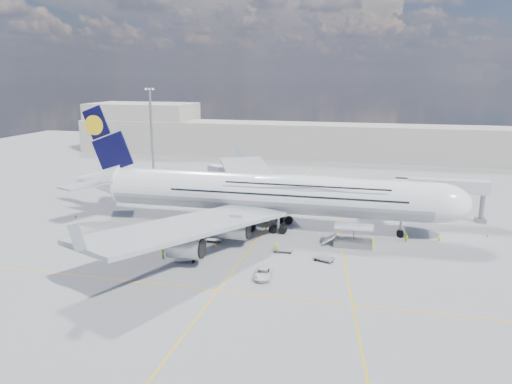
% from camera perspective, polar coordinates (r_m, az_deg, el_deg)
% --- Properties ---
extents(ground, '(300.00, 300.00, 0.00)m').
position_cam_1_polar(ground, '(87.66, -0.28, -5.93)').
color(ground, gray).
rests_on(ground, ground).
extents(taxi_line_main, '(0.25, 220.00, 0.01)m').
position_cam_1_polar(taxi_line_main, '(87.65, -0.28, -5.92)').
color(taxi_line_main, '#E4B00C').
rests_on(taxi_line_main, ground).
extents(taxi_line_cross, '(120.00, 0.25, 0.01)m').
position_cam_1_polar(taxi_line_cross, '(69.80, -4.37, -11.16)').
color(taxi_line_cross, '#E4B00C').
rests_on(taxi_line_cross, ground).
extents(taxi_line_diag, '(14.16, 99.06, 0.01)m').
position_cam_1_polar(taxi_line_diag, '(94.96, 9.46, -4.58)').
color(taxi_line_diag, '#E4B00C').
rests_on(taxi_line_diag, ground).
extents(airliner, '(77.26, 79.15, 23.71)m').
position_cam_1_polar(airliner, '(95.02, 1.34, -0.09)').
color(airliner, white).
rests_on(airliner, ground).
extents(jet_bridge, '(18.80, 12.10, 8.50)m').
position_cam_1_polar(jet_bridge, '(104.00, 18.81, 0.36)').
color(jet_bridge, '#B7B7BC').
rests_on(jet_bridge, ground).
extents(cargo_loader, '(8.53, 3.20, 3.67)m').
position_cam_1_polar(cargo_loader, '(87.68, 10.95, -5.31)').
color(cargo_loader, silver).
rests_on(cargo_loader, ground).
extents(light_mast, '(3.00, 0.70, 25.50)m').
position_cam_1_polar(light_mast, '(139.88, -11.83, 6.58)').
color(light_mast, gray).
rests_on(light_mast, ground).
extents(terminal, '(180.00, 16.00, 12.00)m').
position_cam_1_polar(terminal, '(177.90, 7.25, 5.80)').
color(terminal, '#B2AD9E').
rests_on(terminal, ground).
extents(hangar, '(40.00, 22.00, 18.00)m').
position_cam_1_polar(hangar, '(202.57, -12.78, 7.33)').
color(hangar, '#B2AD9E').
rests_on(hangar, ground).
extents(tree_line, '(160.00, 6.00, 8.00)m').
position_cam_1_polar(tree_line, '(222.54, 18.98, 6.15)').
color(tree_line, '#193814').
rests_on(tree_line, ground).
extents(dolly_row_a, '(3.59, 2.32, 0.49)m').
position_cam_1_polar(dolly_row_a, '(87.31, -8.81, -5.91)').
color(dolly_row_a, gray).
rests_on(dolly_row_a, ground).
extents(dolly_row_b, '(2.78, 1.55, 0.40)m').
position_cam_1_polar(dolly_row_b, '(89.01, -4.78, -5.46)').
color(dolly_row_b, gray).
rests_on(dolly_row_b, ground).
extents(dolly_row_c, '(3.88, 2.98, 0.50)m').
position_cam_1_polar(dolly_row_c, '(80.47, -7.95, -7.55)').
color(dolly_row_c, gray).
rests_on(dolly_row_c, ground).
extents(dolly_back, '(3.57, 2.55, 2.04)m').
position_cam_1_polar(dolly_back, '(90.83, -12.66, -4.84)').
color(dolly_back, gray).
rests_on(dolly_back, ground).
extents(dolly_nose_far, '(3.17, 1.76, 0.46)m').
position_cam_1_polar(dolly_nose_far, '(83.78, 3.13, -6.62)').
color(dolly_nose_far, gray).
rests_on(dolly_nose_far, ground).
extents(dolly_nose_near, '(3.56, 2.68, 0.47)m').
position_cam_1_polar(dolly_nose_near, '(80.57, 7.76, -7.55)').
color(dolly_nose_near, gray).
rests_on(dolly_nose_near, ground).
extents(baggage_tug, '(3.26, 1.99, 1.90)m').
position_cam_1_polar(baggage_tug, '(87.92, -9.63, -5.48)').
color(baggage_tug, silver).
rests_on(baggage_tug, ground).
extents(catering_truck_inner, '(6.07, 2.93, 3.49)m').
position_cam_1_polar(catering_truck_inner, '(116.12, -4.75, -0.31)').
color(catering_truck_inner, gray).
rests_on(catering_truck_inner, ground).
extents(catering_truck_outer, '(7.90, 6.13, 4.34)m').
position_cam_1_polar(catering_truck_outer, '(138.26, -4.18, 2.06)').
color(catering_truck_outer, gray).
rests_on(catering_truck_outer, ground).
extents(service_van, '(2.64, 5.05, 1.36)m').
position_cam_1_polar(service_van, '(73.38, 0.83, -9.28)').
color(service_van, white).
rests_on(service_van, ground).
extents(crew_nose, '(0.75, 0.73, 1.74)m').
position_cam_1_polar(crew_nose, '(93.61, 20.20, -4.95)').
color(crew_nose, '#B1FA1A').
rests_on(crew_nose, ground).
extents(crew_loader, '(1.10, 1.15, 1.87)m').
position_cam_1_polar(crew_loader, '(91.71, 16.76, -5.02)').
color(crew_loader, '#B3F619').
rests_on(crew_loader, ground).
extents(crew_wing, '(0.77, 1.03, 1.62)m').
position_cam_1_polar(crew_wing, '(83.13, -10.59, -6.66)').
color(crew_wing, '#9DF519').
rests_on(crew_wing, ground).
extents(crew_van, '(0.93, 1.02, 1.76)m').
position_cam_1_polar(crew_van, '(87.96, 13.17, -5.62)').
color(crew_van, '#E6F319').
rests_on(crew_van, ground).
extents(crew_tug, '(1.17, 0.84, 1.64)m').
position_cam_1_polar(crew_tug, '(83.81, 2.32, -6.26)').
color(crew_tug, '#B2FB1A').
rests_on(crew_tug, ground).
extents(cone_nose, '(0.44, 0.44, 0.56)m').
position_cam_1_polar(cone_nose, '(100.45, 24.92, -4.52)').
color(cone_nose, orange).
rests_on(cone_nose, ground).
extents(cone_wing_left_inner, '(0.43, 0.43, 0.55)m').
position_cam_1_polar(cone_wing_left_inner, '(118.36, -2.61, -0.71)').
color(cone_wing_left_inner, orange).
rests_on(cone_wing_left_inner, ground).
extents(cone_wing_left_outer, '(0.50, 0.50, 0.63)m').
position_cam_1_polar(cone_wing_left_outer, '(126.94, -0.16, 0.29)').
color(cone_wing_left_outer, orange).
rests_on(cone_wing_left_outer, ground).
extents(cone_wing_right_inner, '(0.43, 0.43, 0.54)m').
position_cam_1_polar(cone_wing_right_inner, '(86.53, -4.71, -6.05)').
color(cone_wing_right_inner, orange).
rests_on(cone_wing_right_inner, ground).
extents(cone_wing_right_outer, '(0.44, 0.44, 0.56)m').
position_cam_1_polar(cone_wing_right_outer, '(86.06, -15.13, -6.59)').
color(cone_wing_right_outer, orange).
rests_on(cone_wing_right_outer, ground).
extents(cone_tail, '(0.48, 0.48, 0.61)m').
position_cam_1_polar(cone_tail, '(109.84, -19.93, -2.60)').
color(cone_tail, orange).
rests_on(cone_tail, ground).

